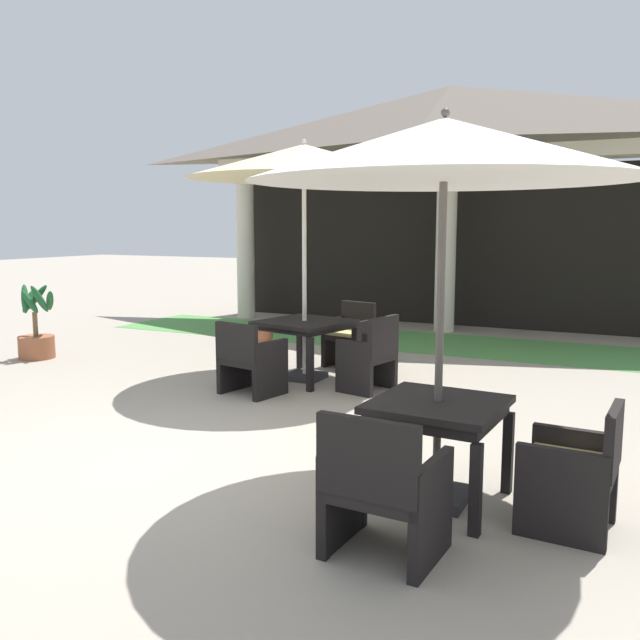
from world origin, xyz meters
The scene contains 14 objects.
ground_plane centered at (0.00, 0.00, 0.00)m, with size 60.00×60.00×0.00m, color #9E9384.
background_pavilion centered at (0.00, 7.83, 3.46)m, with size 9.85×2.80×4.40m.
lawn_strip centered at (0.00, 6.40, 0.00)m, with size 11.65×2.07×0.01m, color #519347.
patio_table_near_foreground centered at (-0.49, 3.08, 0.66)m, with size 1.19×1.19×0.76m.
patio_umbrella_near_foreground centered at (-0.49, 3.08, 2.71)m, with size 2.88×2.88×2.99m.
patio_chair_near_foreground_north centered at (-0.29, 4.06, 0.42)m, with size 0.67×0.62×0.89m.
patio_chair_near_foreground_east centered at (0.49, 2.88, 0.41)m, with size 0.61×0.68×0.90m.
patio_chair_near_foreground_south centered at (-0.70, 2.11, 0.40)m, with size 0.74×0.67×0.86m.
patio_table_mid_left centered at (2.12, 0.09, 0.63)m, with size 0.92×0.92×0.73m.
patio_umbrella_mid_left centered at (2.12, 0.09, 2.43)m, with size 2.64×2.64×2.71m.
patio_chair_mid_left_east centered at (3.04, 0.04, 0.38)m, with size 0.59×0.57×0.84m.
patio_chair_mid_left_south centered at (2.07, -0.83, 0.40)m, with size 0.67×0.61×0.89m.
potted_palm_left_edge centered at (-4.67, 2.54, 0.34)m, with size 0.65×0.62×1.11m.
terracotta_urn centered at (-2.27, 5.06, 0.16)m, with size 0.26×0.26×0.39m.
Camera 1 is at (3.40, -4.36, 1.94)m, focal length 37.75 mm.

